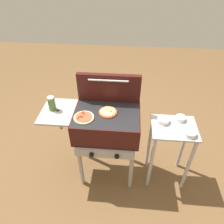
# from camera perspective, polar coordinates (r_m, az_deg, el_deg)

# --- Properties ---
(ground_plane) EXTENTS (8.00, 8.00, 0.00)m
(ground_plane) POSITION_cam_1_polar(r_m,az_deg,el_deg) (2.68, -1.11, -15.46)
(ground_plane) COLOR brown
(grill) EXTENTS (0.96, 0.53, 0.90)m
(grill) POSITION_cam_1_polar(r_m,az_deg,el_deg) (2.11, -1.75, -3.45)
(grill) COLOR #38110F
(grill) RESTS_ON ground_plane
(grill_lid_open) EXTENTS (0.63, 0.08, 0.30)m
(grill_lid_open) POSITION_cam_1_polar(r_m,az_deg,el_deg) (2.10, -0.85, 6.53)
(grill_lid_open) COLOR #38110F
(grill_lid_open) RESTS_ON grill
(pizza_cheese) EXTENTS (0.18, 0.18, 0.04)m
(pizza_cheese) POSITION_cam_1_polar(r_m,az_deg,el_deg) (2.02, -1.08, 0.07)
(pizza_cheese) COLOR #C64723
(pizza_cheese) RESTS_ON grill
(pizza_pepperoni) EXTENTS (0.19, 0.19, 0.03)m
(pizza_pepperoni) POSITION_cam_1_polar(r_m,az_deg,el_deg) (1.98, -7.65, -1.38)
(pizza_pepperoni) COLOR beige
(pizza_pepperoni) RESTS_ON grill
(sauce_jar) EXTENTS (0.07, 0.07, 0.15)m
(sauce_jar) POSITION_cam_1_polar(r_m,az_deg,el_deg) (2.10, -15.96, 2.23)
(sauce_jar) COLOR #4C6B2D
(sauce_jar) RESTS_ON grill
(prep_table) EXTENTS (0.44, 0.36, 0.78)m
(prep_table) POSITION_cam_1_polar(r_m,az_deg,el_deg) (2.30, 15.50, -8.01)
(prep_table) COLOR #B2B2B7
(prep_table) RESTS_ON ground_plane
(topping_bowl_near) EXTENTS (0.12, 0.12, 0.04)m
(topping_bowl_near) POSITION_cam_1_polar(r_m,az_deg,el_deg) (2.15, 13.68, -2.24)
(topping_bowl_near) COLOR silver
(topping_bowl_near) RESTS_ON prep_table
(topping_bowl_far) EXTENTS (0.12, 0.12, 0.04)m
(topping_bowl_far) POSITION_cam_1_polar(r_m,az_deg,el_deg) (2.09, 20.27, -5.47)
(topping_bowl_far) COLOR silver
(topping_bowl_far) RESTS_ON prep_table
(topping_bowl_middle) EXTENTS (0.10, 0.10, 0.04)m
(topping_bowl_middle) POSITION_cam_1_polar(r_m,az_deg,el_deg) (2.22, 17.97, -1.68)
(topping_bowl_middle) COLOR silver
(topping_bowl_middle) RESTS_ON prep_table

